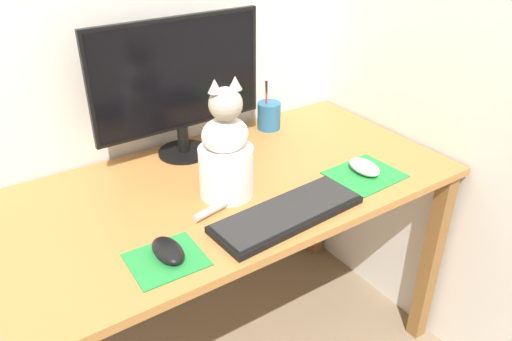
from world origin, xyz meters
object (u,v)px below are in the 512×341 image
Objects in this scene: cat at (226,153)px; pen_cup at (269,115)px; keyboard at (287,213)px; monitor at (179,82)px; computer_mouse_left at (168,250)px; computer_mouse_right at (364,167)px.

cat is 1.95× the size of pen_cup.
keyboard is 2.42× the size of pen_cup.
computer_mouse_left is at bearing -120.88° from monitor.
monitor reaches higher than cat.
computer_mouse_right is at bearing -47.48° from monitor.
pen_cup reaches higher than computer_mouse_right.
cat is at bearing -140.01° from pen_cup.
monitor is 1.30× the size of keyboard.
keyboard is at bearing -82.94° from monitor.
computer_mouse_right is 0.44m from pen_cup.
keyboard is at bearing -170.73° from computer_mouse_right.
monitor is 3.13× the size of pen_cup.
computer_mouse_left is at bearing -143.11° from pen_cup.
computer_mouse_left is at bearing 172.18° from keyboard.
keyboard is 0.57m from pen_cup.
cat is (-0.41, 0.14, 0.11)m from computer_mouse_right.
monitor is at bearing 132.52° from computer_mouse_right.
computer_mouse_right is 0.44m from cat.
monitor reaches higher than computer_mouse_right.
computer_mouse_left is 0.67m from computer_mouse_right.
cat reaches higher than computer_mouse_left.
computer_mouse_left is 0.63× the size of pen_cup.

